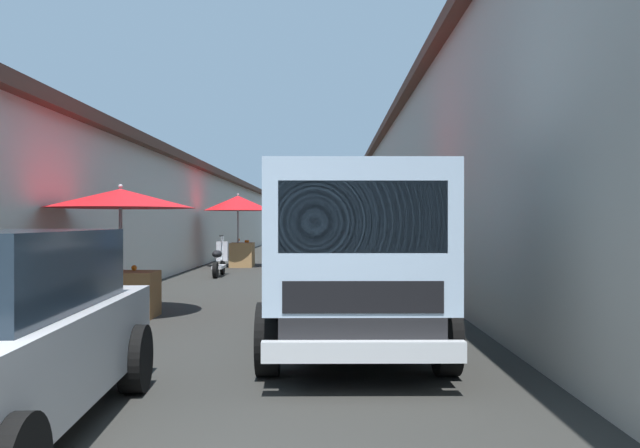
{
  "coord_description": "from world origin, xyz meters",
  "views": [
    {
      "loc": [
        -2.56,
        -1.15,
        1.51
      ],
      "look_at": [
        12.88,
        -0.94,
        1.46
      ],
      "focal_mm": 36.48,
      "sensor_mm": 36.0,
      "label": 1
    }
  ],
  "objects_px": {
    "fruit_stall_far_left": "(332,204)",
    "delivery_truck": "(353,265)",
    "vendor_in_shade": "(349,244)",
    "fruit_stall_near_left": "(123,216)",
    "fruit_stall_near_right": "(239,212)",
    "vendor_by_crates": "(382,245)",
    "parked_scooter": "(219,260)"
  },
  "relations": [
    {
      "from": "delivery_truck",
      "to": "vendor_by_crates",
      "type": "distance_m",
      "value": 9.0
    },
    {
      "from": "fruit_stall_near_left",
      "to": "parked_scooter",
      "type": "relative_size",
      "value": 1.4
    },
    {
      "from": "fruit_stall_near_left",
      "to": "parked_scooter",
      "type": "distance_m",
      "value": 7.75
    },
    {
      "from": "vendor_by_crates",
      "to": "vendor_in_shade",
      "type": "height_order",
      "value": "vendor_by_crates"
    },
    {
      "from": "fruit_stall_near_left",
      "to": "fruit_stall_far_left",
      "type": "distance_m",
      "value": 3.66
    },
    {
      "from": "vendor_by_crates",
      "to": "vendor_in_shade",
      "type": "bearing_deg",
      "value": 21.63
    },
    {
      "from": "parked_scooter",
      "to": "fruit_stall_near_left",
      "type": "bearing_deg",
      "value": 178.15
    },
    {
      "from": "fruit_stall_near_right",
      "to": "vendor_in_shade",
      "type": "height_order",
      "value": "fruit_stall_near_right"
    },
    {
      "from": "fruit_stall_far_left",
      "to": "delivery_truck",
      "type": "height_order",
      "value": "fruit_stall_far_left"
    },
    {
      "from": "fruit_stall_near_left",
      "to": "vendor_by_crates",
      "type": "height_order",
      "value": "fruit_stall_near_left"
    },
    {
      "from": "fruit_stall_far_left",
      "to": "fruit_stall_near_right",
      "type": "height_order",
      "value": "fruit_stall_near_right"
    },
    {
      "from": "vendor_by_crates",
      "to": "parked_scooter",
      "type": "relative_size",
      "value": 0.97
    },
    {
      "from": "delivery_truck",
      "to": "fruit_stall_near_right",
      "type": "bearing_deg",
      "value": 12.66
    },
    {
      "from": "parked_scooter",
      "to": "fruit_stall_far_left",
      "type": "bearing_deg",
      "value": -153.48
    },
    {
      "from": "fruit_stall_far_left",
      "to": "delivery_truck",
      "type": "bearing_deg",
      "value": -177.36
    },
    {
      "from": "fruit_stall_far_left",
      "to": "fruit_stall_near_right",
      "type": "relative_size",
      "value": 0.97
    },
    {
      "from": "fruit_stall_far_left",
      "to": "vendor_in_shade",
      "type": "xyz_separation_m",
      "value": [
        6.14,
        -0.51,
        -0.94
      ]
    },
    {
      "from": "fruit_stall_near_left",
      "to": "fruit_stall_near_right",
      "type": "bearing_deg",
      "value": -1.33
    },
    {
      "from": "delivery_truck",
      "to": "vendor_in_shade",
      "type": "xyz_separation_m",
      "value": [
        10.85,
        -0.3,
        -0.14
      ]
    },
    {
      "from": "vendor_in_shade",
      "to": "fruit_stall_near_right",
      "type": "bearing_deg",
      "value": 43.21
    },
    {
      "from": "vendor_by_crates",
      "to": "fruit_stall_near_left",
      "type": "bearing_deg",
      "value": 140.9
    },
    {
      "from": "fruit_stall_near_left",
      "to": "fruit_stall_far_left",
      "type": "height_order",
      "value": "fruit_stall_far_left"
    },
    {
      "from": "fruit_stall_near_right",
      "to": "vendor_in_shade",
      "type": "bearing_deg",
      "value": -136.79
    },
    {
      "from": "fruit_stall_far_left",
      "to": "vendor_by_crates",
      "type": "height_order",
      "value": "fruit_stall_far_left"
    },
    {
      "from": "vendor_in_shade",
      "to": "fruit_stall_near_left",
      "type": "bearing_deg",
      "value": 153.04
    },
    {
      "from": "delivery_truck",
      "to": "vendor_by_crates",
      "type": "xyz_separation_m",
      "value": [
        8.94,
        -1.05,
        -0.09
      ]
    },
    {
      "from": "fruit_stall_far_left",
      "to": "delivery_truck",
      "type": "distance_m",
      "value": 4.79
    },
    {
      "from": "fruit_stall_far_left",
      "to": "parked_scooter",
      "type": "height_order",
      "value": "fruit_stall_far_left"
    },
    {
      "from": "fruit_stall_near_right",
      "to": "vendor_by_crates",
      "type": "relative_size",
      "value": 1.51
    },
    {
      "from": "vendor_in_shade",
      "to": "parked_scooter",
      "type": "xyz_separation_m",
      "value": [
        0.07,
        3.61,
        -0.45
      ]
    },
    {
      "from": "vendor_by_crates",
      "to": "fruit_stall_near_right",
      "type": "bearing_deg",
      "value": 37.19
    },
    {
      "from": "fruit_stall_far_left",
      "to": "fruit_stall_near_right",
      "type": "bearing_deg",
      "value": 17.18
    }
  ]
}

